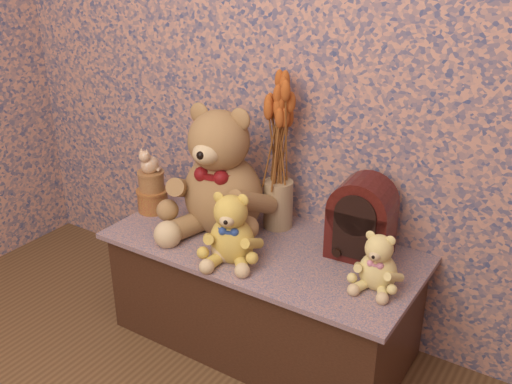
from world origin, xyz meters
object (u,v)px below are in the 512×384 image
teddy_medium (232,223)px  biscuit_tin_lower (153,200)px  cat_figurine (150,159)px  teddy_large (222,164)px  ceramic_vase (278,204)px  teddy_small (379,258)px  cathedral_radio (362,217)px

teddy_medium → biscuit_tin_lower: (-0.51, 0.14, -0.09)m
teddy_medium → cat_figurine: bearing=143.7°
cat_figurine → teddy_medium: bearing=-15.8°
biscuit_tin_lower → teddy_large: bearing=7.4°
teddy_large → cat_figurine: 0.35m
ceramic_vase → cat_figurine: size_ratio=1.71×
teddy_small → cathedral_radio: size_ratio=0.70×
teddy_large → cat_figurine: bearing=179.4°
teddy_large → cathedral_radio: teddy_large is taller
ceramic_vase → teddy_large: bearing=-146.1°
cathedral_radio → cat_figurine: bearing=-176.1°
teddy_medium → cathedral_radio: 0.47m
teddy_medium → biscuit_tin_lower: teddy_medium is taller
ceramic_vase → cat_figurine: bearing=-162.4°
biscuit_tin_lower → cat_figurine: (0.00, 0.00, 0.19)m
teddy_large → cat_figurine: (-0.34, -0.04, -0.04)m
biscuit_tin_lower → ceramic_vase: bearing=17.6°
teddy_large → teddy_small: size_ratio=2.52×
teddy_large → cathedral_radio: bearing=1.1°
teddy_medium → teddy_large: bearing=111.9°
teddy_small → ceramic_vase: size_ratio=1.11×
teddy_medium → cathedral_radio: bearing=14.8°
ceramic_vase → cat_figurine: (-0.52, -0.17, 0.14)m
teddy_medium → cathedral_radio: (0.38, 0.27, 0.01)m
teddy_small → ceramic_vase: teddy_small is taller
biscuit_tin_lower → teddy_medium: bearing=-15.5°
ceramic_vase → biscuit_tin_lower: 0.55m
teddy_small → cathedral_radio: 0.22m
ceramic_vase → teddy_medium: bearing=-91.9°
teddy_small → cathedral_radio: bearing=127.0°
teddy_medium → ceramic_vase: (0.01, 0.31, -0.04)m
cathedral_radio → ceramic_vase: 0.38m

